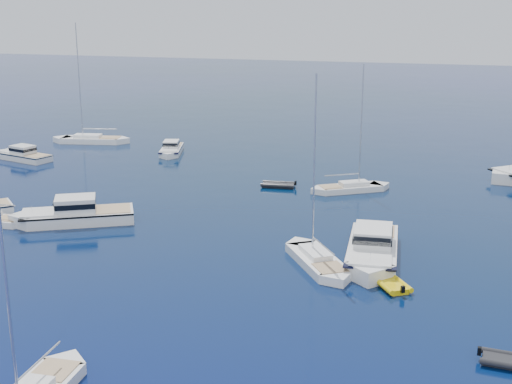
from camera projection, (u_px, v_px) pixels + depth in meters
The scene contains 10 objects.
ground at pixel (192, 335), 39.85m from camera, with size 400.00×400.00×0.00m, color #081151.
motor_cruiser_right at pixel (372, 259), 51.70m from camera, with size 3.65×11.93×3.13m, color silver, non-canonical shape.
motor_cruiser_centre at pixel (74, 223), 60.39m from camera, with size 3.49×11.40×2.99m, color silver, non-canonical shape.
motor_cruiser_far_l at pixel (23, 160), 85.04m from camera, with size 2.70×8.82×2.31m, color silver, non-canonical shape.
motor_cruiser_horizon at pixel (171, 154), 88.56m from camera, with size 2.48×8.10×2.13m, color white, non-canonical shape.
sailboat_mid_r at pixel (317, 265), 50.64m from camera, with size 2.55×9.79×14.39m, color white, non-canonical shape.
sailboat_centre at pixel (350, 191), 70.72m from camera, with size 2.36×9.08×13.35m, color silver, non-canonical shape.
sailboat_far_l at pixel (91, 143), 95.61m from camera, with size 2.97×11.43×16.81m, color white, non-canonical shape.
tender_yellow at pixel (389, 285), 46.91m from camera, with size 2.11×3.89×0.95m, color yellow, non-canonical shape.
tender_grey_far at pixel (278, 187), 72.31m from camera, with size 2.01×3.67×0.95m, color black, non-canonical shape.
Camera 1 is at (14.47, -33.50, 18.42)m, focal length 48.45 mm.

